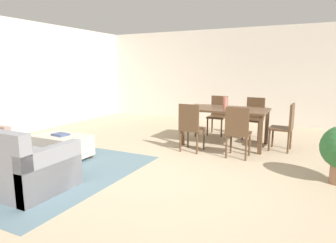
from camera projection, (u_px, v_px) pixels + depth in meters
ground_plane at (168, 177)px, 4.30m from camera, size 10.80×10.80×0.00m
wall_back at (244, 76)px, 8.47m from camera, size 9.00×0.12×2.70m
area_rug at (35, 168)px, 4.66m from camera, size 3.00×2.80×0.01m
ottoman_table at (62, 145)px, 5.13m from camera, size 0.95×0.60×0.42m
dining_table at (225, 113)px, 6.03m from camera, size 1.68×0.95×0.76m
dining_chair_near_left at (191, 125)px, 5.51m from camera, size 0.41×0.41×0.92m
dining_chair_near_right at (238, 129)px, 5.11m from camera, size 0.41×0.41×0.92m
dining_chair_far_left at (218, 113)px, 7.00m from camera, size 0.41×0.41×0.92m
dining_chair_far_right at (254, 116)px, 6.60m from camera, size 0.43×0.43×0.92m
dining_chair_head_east at (286, 124)px, 5.58m from camera, size 0.42×0.42×0.92m
vase_centerpiece at (225, 103)px, 5.98m from camera, size 0.10×0.10×0.24m
book_on_ottoman at (61, 135)px, 5.08m from camera, size 0.28×0.23×0.03m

